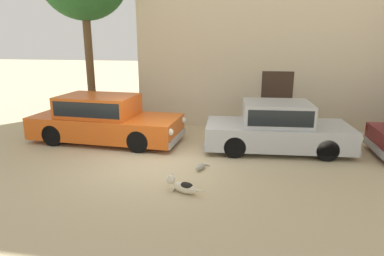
# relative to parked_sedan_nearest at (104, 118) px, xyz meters

# --- Properties ---
(ground_plane) EXTENTS (80.00, 80.00, 0.00)m
(ground_plane) POSITION_rel_parked_sedan_nearest_xyz_m (2.09, -1.44, -0.74)
(ground_plane) COLOR tan
(parked_sedan_nearest) EXTENTS (4.93, 2.10, 1.49)m
(parked_sedan_nearest) POSITION_rel_parked_sedan_nearest_xyz_m (0.00, 0.00, 0.00)
(parked_sedan_nearest) COLOR #D15619
(parked_sedan_nearest) RESTS_ON ground_plane
(parked_sedan_second) EXTENTS (4.38, 2.01, 1.45)m
(parked_sedan_second) POSITION_rel_parked_sedan_nearest_xyz_m (5.40, -0.01, -0.03)
(parked_sedan_second) COLOR #B2B5BA
(parked_sedan_second) RESTS_ON ground_plane
(stray_dog_spotted) EXTENTS (0.96, 0.44, 0.37)m
(stray_dog_spotted) POSITION_rel_parked_sedan_nearest_xyz_m (3.21, -3.25, -0.59)
(stray_dog_spotted) COLOR beige
(stray_dog_spotted) RESTS_ON ground_plane
(stray_cat) EXTENTS (0.32, 0.56, 0.16)m
(stray_cat) POSITION_rel_parked_sedan_nearest_xyz_m (3.42, -1.91, -0.67)
(stray_cat) COLOR gray
(stray_cat) RESTS_ON ground_plane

